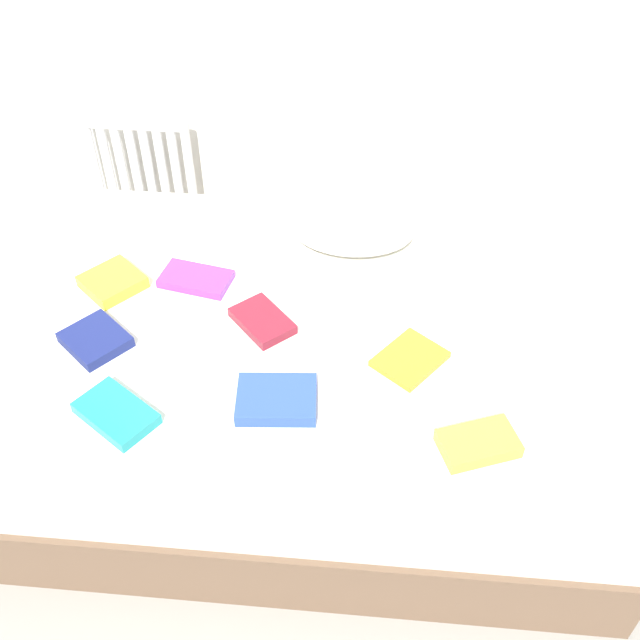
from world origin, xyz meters
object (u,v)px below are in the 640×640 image
at_px(pillow, 353,228).
at_px(radiator, 142,166).
at_px(textbook_lime, 478,443).
at_px(textbook_navy, 95,340).
at_px(textbook_maroon, 262,321).
at_px(textbook_teal, 116,413).
at_px(textbook_white, 540,385).
at_px(textbook_orange, 410,359).
at_px(textbook_blue, 277,399).
at_px(textbook_purple, 196,279).
at_px(bed, 319,377).
at_px(textbook_yellow, 113,282).

bearing_deg(pillow, radiator, 145.60).
bearing_deg(textbook_lime, textbook_navy, 144.59).
bearing_deg(pillow, textbook_navy, -141.48).
height_order(pillow, textbook_navy, pillow).
xyz_separation_m(textbook_navy, textbook_maroon, (0.53, 0.14, -0.00)).
relative_size(textbook_teal, textbook_white, 1.05).
distance_m(textbook_maroon, textbook_lime, 0.82).
bearing_deg(textbook_navy, pillow, 79.27).
bearing_deg(textbook_orange, textbook_lime, -111.15).
bearing_deg(textbook_blue, textbook_purple, 119.26).
relative_size(bed, textbook_orange, 9.48).
height_order(pillow, textbook_blue, pillow).
bearing_deg(bed, textbook_maroon, -177.03).
height_order(textbook_orange, textbook_maroon, textbook_maroon).
bearing_deg(textbook_white, textbook_navy, -134.93).
relative_size(textbook_yellow, textbook_white, 0.81).
xyz_separation_m(textbook_teal, textbook_lime, (1.06, -0.02, 0.00)).
height_order(textbook_navy, textbook_orange, textbook_navy).
relative_size(textbook_purple, textbook_lime, 1.12).
relative_size(textbook_navy, textbook_white, 0.86).
bearing_deg(textbook_navy, radiator, 140.77).
relative_size(bed, textbook_white, 8.75).
bearing_deg(bed, textbook_white, -17.41).
bearing_deg(textbook_teal, textbook_white, 44.80).
xyz_separation_m(pillow, textbook_maroon, (-0.27, -0.50, -0.03)).
height_order(textbook_teal, textbook_orange, textbook_teal).
bearing_deg(textbook_purple, textbook_lime, -22.64).
bearing_deg(textbook_blue, textbook_yellow, 138.49).
distance_m(textbook_purple, textbook_maroon, 0.33).
bearing_deg(textbook_yellow, textbook_blue, -85.53).
relative_size(radiator, textbook_teal, 2.11).
bearing_deg(textbook_purple, textbook_orange, -11.41).
bearing_deg(textbook_navy, textbook_orange, 41.48).
bearing_deg(textbook_white, textbook_teal, -122.01).
distance_m(textbook_orange, textbook_blue, 0.45).
height_order(textbook_maroon, textbook_yellow, textbook_yellow).
height_order(pillow, textbook_yellow, pillow).
relative_size(pillow, textbook_navy, 2.36).
height_order(pillow, textbook_maroon, pillow).
xyz_separation_m(textbook_orange, textbook_lime, (0.19, -0.33, 0.01)).
xyz_separation_m(textbook_navy, textbook_orange, (1.02, 0.01, -0.01)).
bearing_deg(textbook_lime, radiator, 110.19).
bearing_deg(pillow, textbook_maroon, -118.77).
distance_m(pillow, textbook_purple, 0.62).
distance_m(textbook_orange, textbook_white, 0.41).
relative_size(pillow, textbook_orange, 2.19).
bearing_deg(textbook_teal, textbook_lime, 33.78).
bearing_deg(textbook_navy, textbook_white, 37.88).
distance_m(textbook_teal, textbook_white, 1.28).
bearing_deg(textbook_teal, textbook_purple, 115.19).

